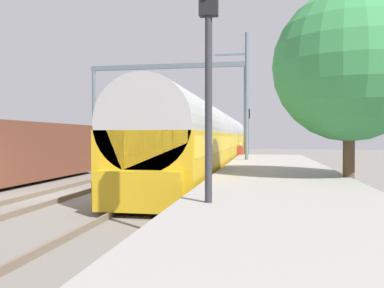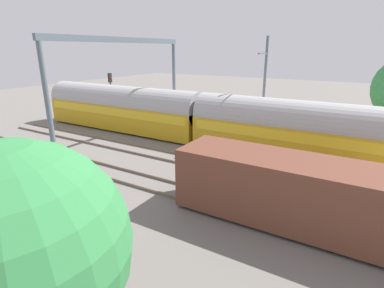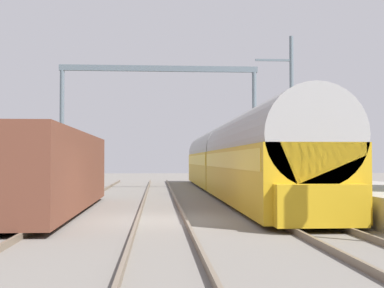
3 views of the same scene
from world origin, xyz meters
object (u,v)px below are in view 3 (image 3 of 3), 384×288
Objects in this scene: freight_car at (47,172)px; person_crossing at (254,174)px; railway_signal_far at (236,145)px; passenger_train at (232,159)px; catenary_gantry at (159,101)px.

freight_car is 7.51× the size of person_crossing.
railway_signal_far is (0.23, 8.96, 2.07)m from person_crossing.
passenger_train reaches higher than person_crossing.
freight_car is at bearing -105.93° from catenary_gantry.
passenger_train is 2.62× the size of catenary_gantry.
person_crossing is at bearing -91.48° from railway_signal_far.
railway_signal_far is 0.38× the size of catenary_gantry.
freight_car is 24.09m from railway_signal_far.
person_crossing is at bearing 54.82° from passenger_train.
catenary_gantry is at bearing 167.44° from person_crossing.
catenary_gantry reaches higher than passenger_train.
person_crossing is 7.50m from catenary_gantry.
freight_car is at bearing -126.39° from person_crossing.
railway_signal_far is at bearing 89.47° from person_crossing.
person_crossing is (1.69, 2.39, -0.94)m from passenger_train.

